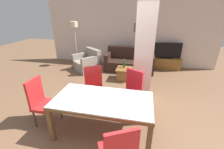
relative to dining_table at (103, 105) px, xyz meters
The scene contains 14 objects.
ground_plane 0.62m from the dining_table, ahead, with size 18.00×18.00×0.00m, color brown.
back_wall 4.34m from the dining_table, 89.98° to the left, with size 7.20×0.09×2.70m.
divider_pillar 1.79m from the dining_table, 65.36° to the left, with size 0.46×0.37×2.70m.
dining_table is the anchor object (origin of this frame).
dining_chair_far_right 0.94m from the dining_table, 60.92° to the left, with size 0.63×0.63×1.02m.
dining_chair_head_left 1.33m from the dining_table, behind, with size 0.46×0.46×1.02m.
dining_chair_far_left 0.97m from the dining_table, 118.17° to the left, with size 0.62×0.62×1.02m.
sofa 3.51m from the dining_table, 87.60° to the left, with size 1.90×0.86×0.90m.
armchair 3.51m from the dining_table, 115.81° to the left, with size 1.21×1.21×0.84m.
coffee_table 2.60m from the dining_table, 88.51° to the left, with size 0.55×0.57×0.41m.
bottle 2.68m from the dining_table, 89.21° to the left, with size 0.08×0.08×0.30m.
tv_stand 4.32m from the dining_table, 68.16° to the left, with size 1.19×0.40×0.46m.
tv_screen 4.31m from the dining_table, 68.16° to the left, with size 1.12×0.26×0.63m.
floor_lamp 4.39m from the dining_table, 121.03° to the left, with size 0.29×0.29×1.85m.
Camera 1 is at (0.67, -2.28, 2.29)m, focal length 24.00 mm.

